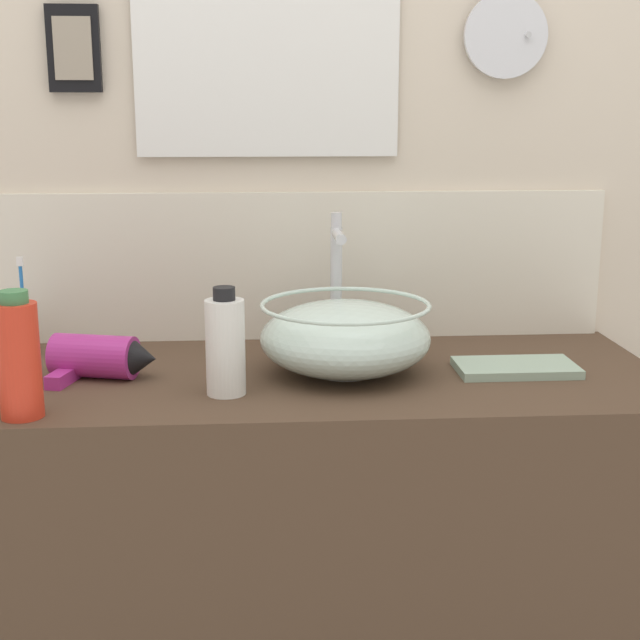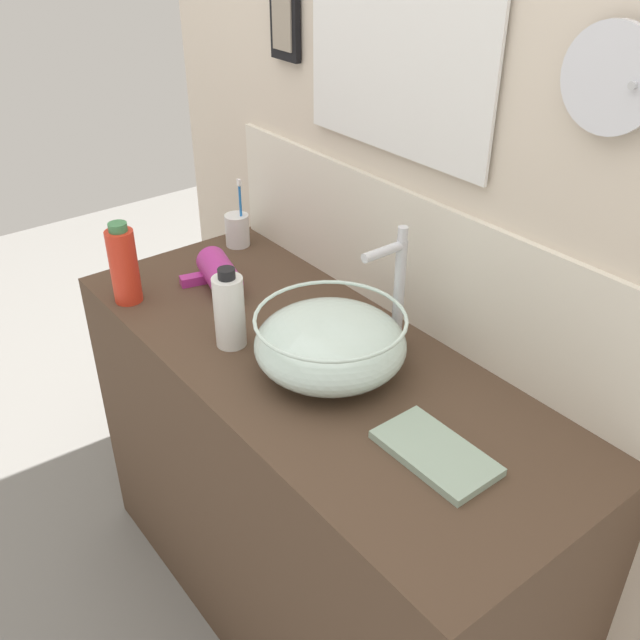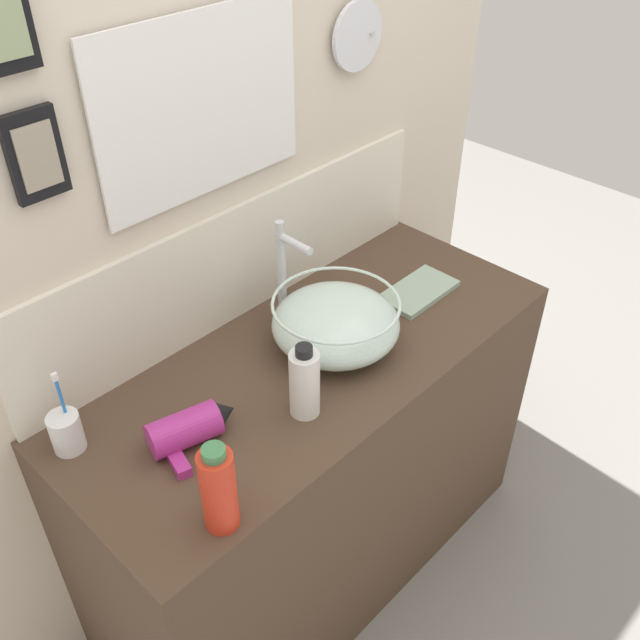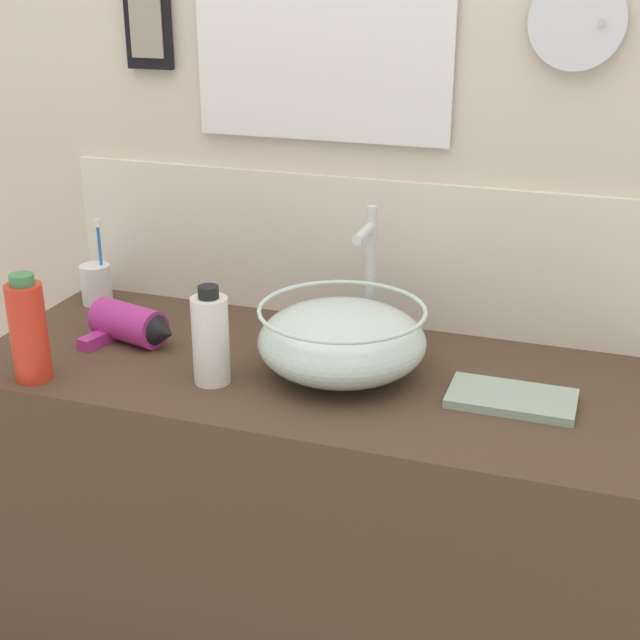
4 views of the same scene
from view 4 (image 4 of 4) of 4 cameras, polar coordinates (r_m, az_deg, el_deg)
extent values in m
cube|color=#4C3828|center=(1.92, -0.57, -14.41)|extent=(1.31, 0.54, 0.83)
cube|color=beige|center=(1.86, 2.49, 11.57)|extent=(1.97, 0.06, 2.44)
cube|color=silver|center=(1.88, 2.04, 4.48)|extent=(1.28, 0.02, 0.31)
cube|color=white|center=(1.82, 0.13, 17.46)|extent=(0.47, 0.01, 0.33)
cube|color=white|center=(1.81, 0.06, 17.44)|extent=(0.53, 0.01, 0.39)
cylinder|color=silver|center=(1.71, 16.13, 17.89)|extent=(0.17, 0.01, 0.17)
cylinder|color=silver|center=(1.72, 17.64, 17.75)|extent=(0.01, 0.06, 0.01)
cube|color=black|center=(1.97, -10.93, 17.90)|extent=(0.10, 0.02, 0.17)
cube|color=gray|center=(1.96, -11.06, 17.88)|extent=(0.07, 0.01, 0.12)
ellipsoid|color=silver|center=(1.65, 1.40, -1.37)|extent=(0.31, 0.31, 0.13)
torus|color=silver|center=(1.62, 1.42, 0.66)|extent=(0.31, 0.31, 0.01)
torus|color=#B2B7BC|center=(1.67, 1.38, -3.35)|extent=(0.12, 0.12, 0.01)
cylinder|color=silver|center=(1.80, 3.24, 2.55)|extent=(0.02, 0.02, 0.25)
cylinder|color=silver|center=(1.71, 2.85, 5.58)|extent=(0.02, 0.10, 0.02)
cylinder|color=silver|center=(1.75, 3.34, 6.81)|extent=(0.02, 0.02, 0.03)
cylinder|color=#B22D8C|center=(1.85, -12.13, -0.14)|extent=(0.17, 0.11, 0.08)
cone|color=black|center=(1.78, -9.96, -0.79)|extent=(0.06, 0.08, 0.07)
cube|color=#B22D8C|center=(1.85, -13.97, -1.17)|extent=(0.05, 0.09, 0.02)
cylinder|color=white|center=(2.06, -14.13, 2.23)|extent=(0.07, 0.07, 0.09)
cylinder|color=blue|center=(2.05, -13.83, 3.48)|extent=(0.01, 0.01, 0.17)
cube|color=white|center=(2.02, -14.07, 6.05)|extent=(0.01, 0.01, 0.02)
cylinder|color=white|center=(1.63, -7.01, -1.31)|extent=(0.07, 0.07, 0.16)
cylinder|color=black|center=(1.59, -7.16, 1.78)|extent=(0.04, 0.04, 0.02)
cylinder|color=red|center=(1.71, -18.14, -0.77)|extent=(0.07, 0.07, 0.18)
cylinder|color=#3F7F4C|center=(1.67, -18.56, 2.46)|extent=(0.04, 0.04, 0.02)
cube|color=#99B29E|center=(1.60, 12.17, -4.93)|extent=(0.22, 0.12, 0.02)
camera|label=1|loc=(0.68, -75.37, -17.59)|focal=50.00mm
camera|label=2|loc=(0.85, 60.30, 22.19)|focal=40.00mm
camera|label=3|loc=(1.61, -58.37, 27.76)|focal=40.00mm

